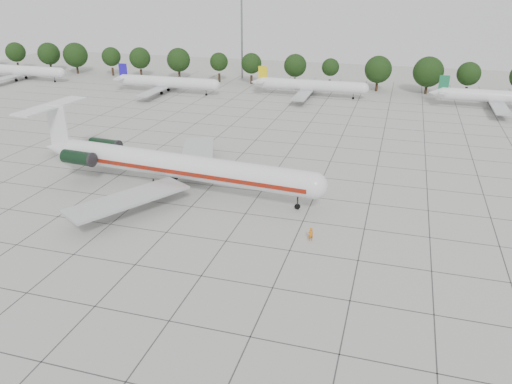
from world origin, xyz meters
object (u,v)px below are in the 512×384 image
bg_airliner_a (22,71)px  bg_airliner_c (311,86)px  floodlight_mast (242,31)px  ground_crew (311,234)px  bg_airliner_b (167,82)px  bg_airliner_d (500,97)px  main_airliner (167,164)px

bg_airliner_a → bg_airliner_c: (89.33, 2.77, 0.00)m
floodlight_mast → ground_crew: bearing=-67.6°
bg_airliner_b → bg_airliner_c: bearing=9.9°
ground_crew → floodlight_mast: floodlight_mast is taller
bg_airliner_d → bg_airliner_c: bearing=179.6°
main_airliner → floodlight_mast: (-16.05, 86.81, 10.34)m
ground_crew → bg_airliner_d: 83.97m
main_airliner → bg_airliner_b: 67.89m
bg_airliner_a → bg_airliner_b: same height
bg_airliner_d → floodlight_mast: 75.02m
floodlight_mast → bg_airliner_c: bearing=-36.9°
ground_crew → main_airliner: bearing=-56.4°
ground_crew → bg_airliner_c: bearing=-112.7°
bg_airliner_c → floodlight_mast: size_ratio=1.11×
main_airliner → ground_crew: size_ratio=26.41×
bg_airliner_a → floodlight_mast: (64.15, 21.69, 11.37)m
bg_airliner_d → bg_airliner_a: bearing=-179.0°
ground_crew → floodlight_mast: size_ratio=0.07×
ground_crew → bg_airliner_b: (-53.31, 71.32, 2.01)m
bg_airliner_b → ground_crew: bearing=-53.2°
main_airliner → bg_airliner_d: (55.57, 67.58, -1.04)m
main_airliner → ground_crew: (23.86, -10.16, -3.04)m
main_airliner → bg_airliner_d: bearing=55.6°
ground_crew → bg_airliner_b: 89.06m
bg_airliner_b → bg_airliner_d: 85.25m
bg_airliner_d → floodlight_mast: bearing=165.0°
ground_crew → bg_airliner_d: bearing=-145.5°
floodlight_mast → bg_airliner_a: bearing=-161.3°
main_airliner → ground_crew: 26.11m
main_airliner → ground_crew: main_airliner is taller
main_airliner → ground_crew: bearing=-18.1°
ground_crew → bg_airliner_b: bearing=-86.6°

